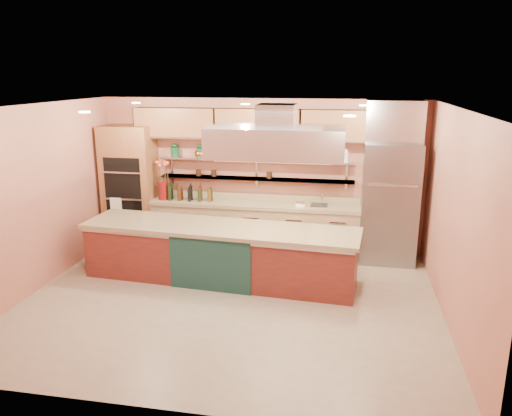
% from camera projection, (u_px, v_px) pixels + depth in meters
% --- Properties ---
extents(floor, '(6.00, 5.00, 0.02)m').
position_uv_depth(floor, '(230.00, 302.00, 7.31)').
color(floor, tan).
rests_on(floor, ground).
extents(ceiling, '(6.00, 5.00, 0.02)m').
position_uv_depth(ceiling, '(227.00, 107.00, 6.58)').
color(ceiling, black).
rests_on(ceiling, wall_back).
extents(wall_back, '(6.00, 0.04, 2.80)m').
position_uv_depth(wall_back, '(260.00, 175.00, 9.31)').
color(wall_back, '#BC6F59').
rests_on(wall_back, floor).
extents(wall_front, '(6.00, 0.04, 2.80)m').
position_uv_depth(wall_front, '(165.00, 279.00, 4.57)').
color(wall_front, '#BC6F59').
rests_on(wall_front, floor).
extents(wall_left, '(0.04, 5.00, 2.80)m').
position_uv_depth(wall_left, '(34.00, 200.00, 7.47)').
color(wall_left, '#BC6F59').
rests_on(wall_left, floor).
extents(wall_right, '(0.04, 5.00, 2.80)m').
position_uv_depth(wall_right, '(455.00, 220.00, 6.41)').
color(wall_right, '#BC6F59').
rests_on(wall_right, floor).
extents(oven_stack, '(0.95, 0.64, 2.30)m').
position_uv_depth(oven_stack, '(130.00, 186.00, 9.50)').
color(oven_stack, '#935B35').
rests_on(oven_stack, floor).
extents(refrigerator, '(0.95, 0.72, 2.10)m').
position_uv_depth(refrigerator, '(389.00, 203.00, 8.65)').
color(refrigerator, gray).
rests_on(refrigerator, floor).
extents(back_counter, '(3.84, 0.64, 0.93)m').
position_uv_depth(back_counter, '(254.00, 227.00, 9.28)').
color(back_counter, tan).
rests_on(back_counter, floor).
extents(wall_shelf_lower, '(3.60, 0.26, 0.03)m').
position_uv_depth(wall_shelf_lower, '(256.00, 179.00, 9.21)').
color(wall_shelf_lower, silver).
rests_on(wall_shelf_lower, wall_back).
extents(wall_shelf_upper, '(3.60, 0.26, 0.03)m').
position_uv_depth(wall_shelf_upper, '(256.00, 160.00, 9.12)').
color(wall_shelf_upper, silver).
rests_on(wall_shelf_upper, wall_back).
extents(upper_cabinets, '(4.60, 0.36, 0.55)m').
position_uv_depth(upper_cabinets, '(258.00, 124.00, 8.90)').
color(upper_cabinets, '#935B35').
rests_on(upper_cabinets, wall_back).
extents(range_hood, '(2.00, 1.00, 0.45)m').
position_uv_depth(range_hood, '(277.00, 142.00, 7.36)').
color(range_hood, silver).
rests_on(range_hood, ceiling).
extents(ceiling_downlights, '(4.00, 2.80, 0.02)m').
position_uv_depth(ceiling_downlights, '(230.00, 108.00, 6.77)').
color(ceiling_downlights, '#FFE5A5').
rests_on(ceiling_downlights, ceiling).
extents(island, '(4.37, 1.26, 0.90)m').
position_uv_depth(island, '(220.00, 253.00, 7.98)').
color(island, maroon).
rests_on(island, floor).
extents(flower_vase, '(0.24, 0.24, 0.34)m').
position_uv_depth(flower_vase, '(163.00, 191.00, 9.37)').
color(flower_vase, '#620E0F').
rests_on(flower_vase, back_counter).
extents(oil_bottle_cluster, '(0.93, 0.47, 0.29)m').
position_uv_depth(oil_bottle_cluster, '(190.00, 193.00, 9.29)').
color(oil_bottle_cluster, black).
rests_on(oil_bottle_cluster, back_counter).
extents(kitchen_scale, '(0.17, 0.13, 0.09)m').
position_uv_depth(kitchen_scale, '(300.00, 203.00, 8.95)').
color(kitchen_scale, white).
rests_on(kitchen_scale, back_counter).
extents(bar_faucet, '(0.03, 0.03, 0.23)m').
position_uv_depth(bar_faucet, '(322.00, 199.00, 8.96)').
color(bar_faucet, silver).
rests_on(bar_faucet, back_counter).
extents(copper_kettle, '(0.22, 0.22, 0.15)m').
position_uv_depth(copper_kettle, '(199.00, 154.00, 9.29)').
color(copper_kettle, orange).
rests_on(copper_kettle, wall_shelf_upper).
extents(green_canister, '(0.21, 0.21, 0.20)m').
position_uv_depth(green_canister, '(229.00, 153.00, 9.18)').
color(green_canister, '#0F4622').
rests_on(green_canister, wall_shelf_upper).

